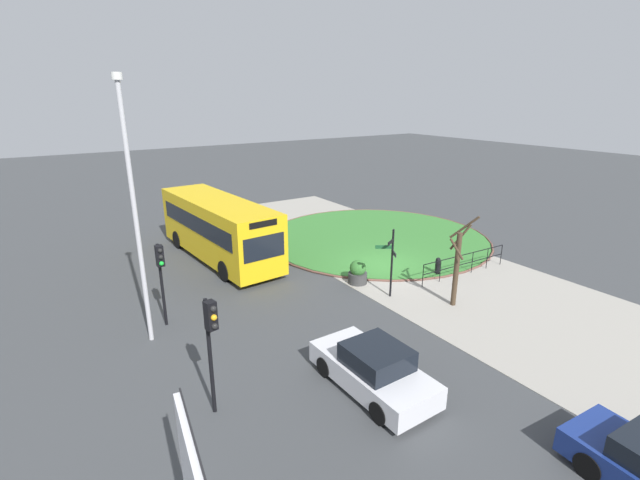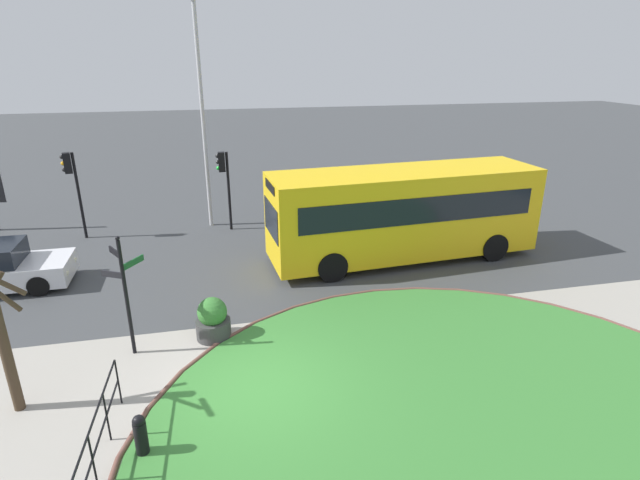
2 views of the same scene
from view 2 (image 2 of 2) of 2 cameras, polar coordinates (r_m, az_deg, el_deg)
The scene contains 13 objects.
ground at distance 11.37m, azimuth -7.24°, elevation -16.82°, with size 120.00×120.00×0.00m, color #3D3F42.
sidewalk_paving at distance 10.19m, azimuth -6.31°, elevation -21.93°, with size 32.00×8.94×0.02m, color #9E998E.
grass_island at distance 10.34m, azimuth 18.86°, elevation -22.12°, with size 13.27×13.27×0.10m, color #387A33.
grass_kerb_ring at distance 10.33m, azimuth 18.86°, elevation -22.10°, with size 13.58×13.58×0.11m, color brown.
signpost_directional at distance 12.52m, azimuth -21.52°, elevation -5.09°, with size 0.93×0.67×3.06m.
bollard_foreground at distance 10.08m, azimuth -19.90°, elevation -20.41°, with size 0.24×0.24×0.91m.
railing_grass_edge at distance 9.29m, azimuth -25.59°, elevation -23.64°, with size 0.24×5.44×1.09m.
bus_yellow at distance 17.57m, azimuth 9.58°, elevation 3.19°, with size 9.54×3.21×3.18m.
traffic_light_near at distance 21.26m, azimuth -26.65°, elevation 6.57°, with size 0.49×0.31×3.42m.
traffic_light_far at distance 20.45m, azimuth -10.98°, elevation 7.54°, with size 0.49×0.26×3.24m.
lamppost_tall at distance 20.80m, azimuth -13.38°, elevation 14.29°, with size 0.32×0.32×8.98m.
planter_near_signpost at distance 13.10m, azimuth -12.22°, elevation -9.01°, with size 0.88×0.88×1.13m.
street_tree_bare at distance 11.52m, azimuth -32.81°, elevation -8.94°, with size 1.17×1.18×3.80m.
Camera 2 is at (-0.60, -9.04, 6.88)m, focal length 27.84 mm.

